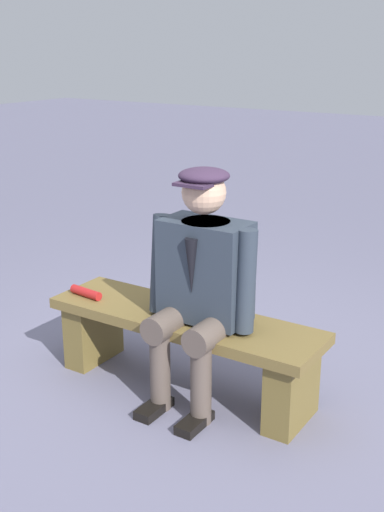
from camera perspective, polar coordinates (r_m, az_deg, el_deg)
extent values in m
plane|color=slate|center=(3.83, -0.72, -11.38)|extent=(30.00, 30.00, 0.00)
cube|color=brown|center=(3.64, -0.75, -5.54)|extent=(1.59, 0.45, 0.06)
cube|color=brown|center=(3.46, 8.67, -11.33)|extent=(0.15, 0.38, 0.39)
cube|color=brown|center=(4.10, -8.54, -6.38)|extent=(0.15, 0.38, 0.39)
cube|color=#2D3643|center=(3.45, 1.18, -1.24)|extent=(0.47, 0.26, 0.54)
cylinder|color=#1E2338|center=(3.38, 1.20, 2.58)|extent=(0.26, 0.26, 0.06)
cone|color=black|center=(3.32, -0.05, -0.90)|extent=(0.07, 0.07, 0.30)
sphere|color=#DBAD8C|center=(3.32, 1.04, 5.56)|extent=(0.23, 0.23, 0.23)
ellipsoid|color=#35243B|center=(3.30, 1.05, 7.01)|extent=(0.26, 0.26, 0.08)
cube|color=#35243B|center=(3.22, 0.08, 6.22)|extent=(0.18, 0.10, 0.02)
cylinder|color=brown|center=(3.39, 1.91, -6.50)|extent=(0.15, 0.39, 0.15)
cylinder|color=brown|center=(3.41, 0.79, -10.83)|extent=(0.11, 0.11, 0.47)
cube|color=black|center=(3.47, 0.23, -14.28)|extent=(0.10, 0.24, 0.05)
cylinder|color=#2D3643|center=(3.30, 4.71, -2.23)|extent=(0.11, 0.13, 0.54)
cylinder|color=brown|center=(3.52, -1.69, -5.56)|extent=(0.15, 0.39, 0.15)
cylinder|color=brown|center=(3.53, -2.79, -9.73)|extent=(0.11, 0.11, 0.47)
cube|color=black|center=(3.59, -3.31, -13.08)|extent=(0.10, 0.24, 0.05)
cylinder|color=#2D3643|center=(3.56, -2.77, -0.65)|extent=(0.10, 0.16, 0.54)
cylinder|color=#B21E1E|center=(3.92, -9.20, -3.15)|extent=(0.22, 0.07, 0.05)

